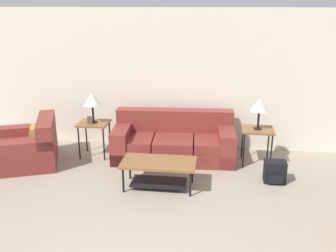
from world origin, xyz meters
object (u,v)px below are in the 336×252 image
at_px(table_lamp_left, 92,100).
at_px(table_lamp_right, 260,105).
at_px(coffee_table, 159,168).
at_px(couch, 174,142).
at_px(side_table_right, 257,133).
at_px(side_table_left, 94,126).
at_px(backpack, 275,172).
at_px(armchair, 29,148).

distance_m(table_lamp_left, table_lamp_right, 2.89).
height_order(coffee_table, table_lamp_right, table_lamp_right).
height_order(couch, table_lamp_left, table_lamp_left).
distance_m(side_table_right, table_lamp_left, 2.93).
relative_size(couch, table_lamp_right, 4.03).
bearing_deg(side_table_left, table_lamp_right, 0.00).
xyz_separation_m(side_table_right, backpack, (0.23, -0.69, -0.39)).
height_order(side_table_left, side_table_right, same).
height_order(table_lamp_right, backpack, table_lamp_right).
xyz_separation_m(coffee_table, side_table_left, (-1.34, 1.09, 0.25)).
bearing_deg(table_lamp_right, table_lamp_left, 180.00).
bearing_deg(table_lamp_left, couch, 3.48).
bearing_deg(coffee_table, side_table_left, 140.93).
relative_size(armchair, coffee_table, 1.22).
height_order(coffee_table, side_table_right, side_table_right).
bearing_deg(side_table_left, side_table_right, 0.00).
bearing_deg(backpack, side_table_left, 167.46).
bearing_deg(side_table_left, coffee_table, -39.07).
height_order(coffee_table, backpack, coffee_table).
bearing_deg(coffee_table, armchair, 165.63).
xyz_separation_m(armchair, side_table_left, (1.02, 0.49, 0.28)).
xyz_separation_m(coffee_table, table_lamp_right, (1.54, 1.09, 0.74)).
xyz_separation_m(side_table_left, side_table_right, (2.89, 0.00, 0.00)).
distance_m(armchair, coffee_table, 2.44).
bearing_deg(backpack, side_table_right, 108.21).
bearing_deg(armchair, table_lamp_left, 25.51).
relative_size(armchair, table_lamp_left, 2.52).
height_order(armchair, side_table_right, armchair).
distance_m(armchair, side_table_left, 1.16).
bearing_deg(coffee_table, side_table_right, 35.25).
relative_size(couch, backpack, 6.25).
relative_size(side_table_right, table_lamp_right, 1.17).
bearing_deg(couch, side_table_right, -3.46).
bearing_deg(table_lamp_right, backpack, -71.79).
height_order(armchair, side_table_left, armchair).
bearing_deg(armchair, side_table_right, 7.09).
height_order(couch, armchair, couch).
height_order(side_table_right, table_lamp_left, table_lamp_left).
distance_m(side_table_left, table_lamp_left, 0.49).
relative_size(side_table_right, table_lamp_left, 1.17).
relative_size(side_table_left, backpack, 1.82).
xyz_separation_m(side_table_right, table_lamp_left, (-2.89, 0.00, 0.49)).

